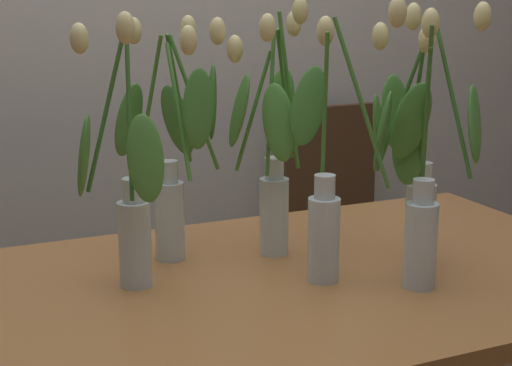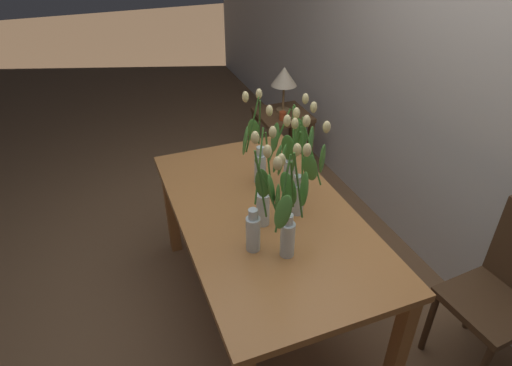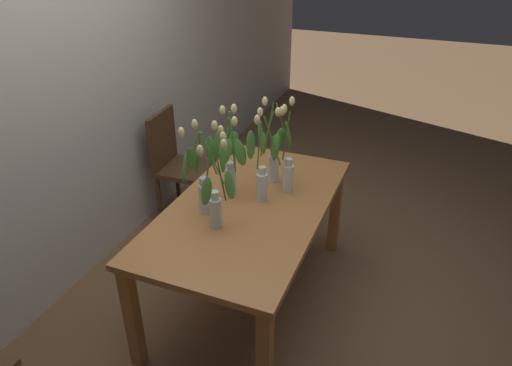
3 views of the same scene
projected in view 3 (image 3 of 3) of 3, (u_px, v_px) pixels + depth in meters
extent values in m
plane|color=brown|center=(250.00, 296.00, 3.20)|extent=(18.00, 18.00, 0.00)
cube|color=beige|center=(67.00, 84.00, 2.95)|extent=(9.00, 0.10, 2.70)
cube|color=#B7753D|center=(249.00, 208.00, 2.85)|extent=(1.60, 0.90, 0.04)
cube|color=#B7753D|center=(265.00, 360.00, 2.30)|extent=(0.07, 0.07, 0.70)
cube|color=#B7753D|center=(335.00, 211.00, 3.50)|extent=(0.07, 0.07, 0.70)
cube|color=#B7753D|center=(132.00, 317.00, 2.56)|extent=(0.07, 0.07, 0.70)
cube|color=#B7753D|center=(240.00, 192.00, 3.75)|extent=(0.07, 0.07, 0.70)
cylinder|color=silver|center=(288.00, 179.00, 2.94)|extent=(0.07, 0.07, 0.18)
cylinder|color=silver|center=(289.00, 162.00, 2.89)|extent=(0.04, 0.04, 0.05)
cylinder|color=silver|center=(288.00, 183.00, 2.96)|extent=(0.06, 0.06, 0.11)
cylinder|color=#3D752D|center=(283.00, 138.00, 2.86)|extent=(0.06, 0.10, 0.29)
ellipsoid|color=#F4E093|center=(278.00, 112.00, 2.83)|extent=(0.04, 0.04, 0.06)
ellipsoid|color=#4C8E38|center=(275.00, 147.00, 2.91)|extent=(0.07, 0.06, 0.17)
cylinder|color=#3D752D|center=(286.00, 136.00, 2.83)|extent=(0.04, 0.05, 0.33)
ellipsoid|color=#F4E093|center=(284.00, 109.00, 2.77)|extent=(0.04, 0.04, 0.06)
ellipsoid|color=#4C8E38|center=(278.00, 140.00, 2.86)|extent=(0.09, 0.09, 0.18)
cylinder|color=silver|center=(216.00, 213.00, 2.59)|extent=(0.07, 0.07, 0.18)
cylinder|color=silver|center=(215.00, 195.00, 2.53)|extent=(0.04, 0.04, 0.05)
cylinder|color=silver|center=(216.00, 218.00, 2.60)|extent=(0.06, 0.06, 0.11)
cylinder|color=#3D752D|center=(220.00, 172.00, 2.43)|extent=(0.03, 0.08, 0.33)
ellipsoid|color=#F4E093|center=(224.00, 145.00, 2.33)|extent=(0.04, 0.04, 0.06)
ellipsoid|color=#4C8E38|center=(230.00, 185.00, 2.47)|extent=(0.08, 0.07, 0.18)
cylinder|color=#3D752D|center=(207.00, 175.00, 2.43)|extent=(0.08, 0.03, 0.30)
ellipsoid|color=#F4E093|center=(200.00, 151.00, 2.32)|extent=(0.04, 0.04, 0.06)
ellipsoid|color=#4C8E38|center=(206.00, 191.00, 2.42)|extent=(0.06, 0.10, 0.18)
cylinder|color=silver|center=(231.00, 183.00, 2.90)|extent=(0.07, 0.07, 0.18)
cylinder|color=silver|center=(230.00, 166.00, 2.84)|extent=(0.04, 0.04, 0.05)
cylinder|color=silver|center=(231.00, 187.00, 2.91)|extent=(0.06, 0.06, 0.11)
cylinder|color=#478433|center=(232.00, 138.00, 2.78)|extent=(0.06, 0.02, 0.35)
ellipsoid|color=#F4E093|center=(234.00, 109.00, 2.71)|extent=(0.04, 0.04, 0.06)
ellipsoid|color=#4C8E38|center=(232.00, 144.00, 2.85)|extent=(0.04, 0.12, 0.18)
cylinder|color=#478433|center=(225.00, 150.00, 2.74)|extent=(0.09, 0.02, 0.27)
ellipsoid|color=#F4E093|center=(221.00, 130.00, 2.64)|extent=(0.04, 0.04, 0.06)
ellipsoid|color=#4C8E38|center=(226.00, 152.00, 2.69)|extent=(0.05, 0.11, 0.18)
cylinder|color=#478433|center=(226.00, 139.00, 2.82)|extent=(0.09, 0.08, 0.31)
ellipsoid|color=#F4E093|center=(222.00, 110.00, 2.78)|extent=(0.04, 0.04, 0.06)
ellipsoid|color=#4C8E38|center=(220.00, 140.00, 2.85)|extent=(0.08, 0.08, 0.18)
cylinder|color=#478433|center=(233.00, 145.00, 2.73)|extent=(0.05, 0.06, 0.32)
ellipsoid|color=#F4E093|center=(234.00, 121.00, 2.63)|extent=(0.04, 0.04, 0.06)
ellipsoid|color=#4C8E38|center=(240.00, 153.00, 2.73)|extent=(0.08, 0.10, 0.18)
cylinder|color=silver|center=(273.00, 169.00, 3.06)|extent=(0.07, 0.07, 0.18)
cylinder|color=silver|center=(274.00, 153.00, 3.00)|extent=(0.04, 0.04, 0.05)
cylinder|color=silver|center=(273.00, 173.00, 3.08)|extent=(0.06, 0.06, 0.11)
cylinder|color=#3D752D|center=(267.00, 134.00, 2.91)|extent=(0.08, 0.07, 0.29)
ellipsoid|color=#F4E093|center=(260.00, 112.00, 2.81)|extent=(0.04, 0.04, 0.06)
ellipsoid|color=#4C8E38|center=(263.00, 144.00, 2.89)|extent=(0.10, 0.09, 0.18)
cylinder|color=#3D752D|center=(283.00, 128.00, 2.93)|extent=(0.06, 0.09, 0.34)
ellipsoid|color=#F4E093|center=(292.00, 101.00, 2.86)|extent=(0.04, 0.04, 0.06)
ellipsoid|color=#4C8E38|center=(288.00, 133.00, 2.99)|extent=(0.08, 0.09, 0.18)
cylinder|color=#3D752D|center=(269.00, 128.00, 2.94)|extent=(0.01, 0.07, 0.34)
ellipsoid|color=#F4E093|center=(265.00, 101.00, 2.86)|extent=(0.04, 0.04, 0.06)
ellipsoid|color=#4C8E38|center=(261.00, 134.00, 2.95)|extent=(0.08, 0.04, 0.17)
cylinder|color=silver|center=(204.00, 199.00, 2.73)|extent=(0.07, 0.07, 0.18)
cylinder|color=silver|center=(203.00, 182.00, 2.67)|extent=(0.04, 0.04, 0.05)
cylinder|color=silver|center=(205.00, 203.00, 2.74)|extent=(0.06, 0.06, 0.11)
cylinder|color=#478433|center=(209.00, 154.00, 2.64)|extent=(0.10, 0.04, 0.30)
ellipsoid|color=#F4E093|center=(214.00, 125.00, 2.60)|extent=(0.04, 0.04, 0.06)
ellipsoid|color=#427F33|center=(211.00, 150.00, 2.68)|extent=(0.05, 0.09, 0.18)
cylinder|color=#478433|center=(199.00, 153.00, 2.65)|extent=(0.08, 0.08, 0.30)
ellipsoid|color=#F4E093|center=(195.00, 124.00, 2.61)|extent=(0.04, 0.04, 0.06)
ellipsoid|color=#427F33|center=(193.00, 159.00, 2.70)|extent=(0.10, 0.09, 0.18)
cylinder|color=#478433|center=(214.00, 161.00, 2.58)|extent=(0.02, 0.12, 0.28)
ellipsoid|color=#F4E093|center=(223.00, 137.00, 2.49)|extent=(0.04, 0.04, 0.06)
ellipsoid|color=#427F33|center=(222.00, 158.00, 2.59)|extent=(0.09, 0.04, 0.18)
cylinder|color=#478433|center=(192.00, 158.00, 2.60)|extent=(0.05, 0.09, 0.30)
ellipsoid|color=#F4E093|center=(181.00, 132.00, 2.52)|extent=(0.04, 0.04, 0.06)
ellipsoid|color=#427F33|center=(185.00, 167.00, 2.59)|extent=(0.11, 0.06, 0.18)
cylinder|color=silver|center=(262.00, 187.00, 2.85)|extent=(0.07, 0.07, 0.18)
cylinder|color=silver|center=(262.00, 171.00, 2.79)|extent=(0.04, 0.04, 0.05)
cylinder|color=silver|center=(262.00, 191.00, 2.86)|extent=(0.06, 0.06, 0.11)
cylinder|color=#478433|center=(259.00, 146.00, 2.73)|extent=(0.02, 0.04, 0.32)
ellipsoid|color=#F4E093|center=(257.00, 120.00, 2.66)|extent=(0.04, 0.04, 0.06)
ellipsoid|color=#427F33|center=(251.00, 145.00, 2.73)|extent=(0.11, 0.06, 0.18)
cylinder|color=#478433|center=(273.00, 142.00, 2.74)|extent=(0.10, 0.08, 0.34)
ellipsoid|color=#F4E093|center=(282.00, 111.00, 2.68)|extent=(0.04, 0.04, 0.06)
ellipsoid|color=#427F33|center=(276.00, 147.00, 2.81)|extent=(0.08, 0.08, 0.17)
cube|color=#4C331E|center=(184.00, 169.00, 3.88)|extent=(0.43, 0.43, 0.04)
cylinder|color=#4C331E|center=(212.00, 187.00, 4.09)|extent=(0.04, 0.04, 0.43)
cylinder|color=#4C331E|center=(197.00, 206.00, 3.81)|extent=(0.04, 0.04, 0.43)
cylinder|color=#4C331E|center=(177.00, 181.00, 4.18)|extent=(0.04, 0.04, 0.43)
cylinder|color=#4C331E|center=(159.00, 200.00, 3.90)|extent=(0.04, 0.04, 0.43)
cube|color=#4C331E|center=(162.00, 139.00, 3.81)|extent=(0.40, 0.06, 0.46)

